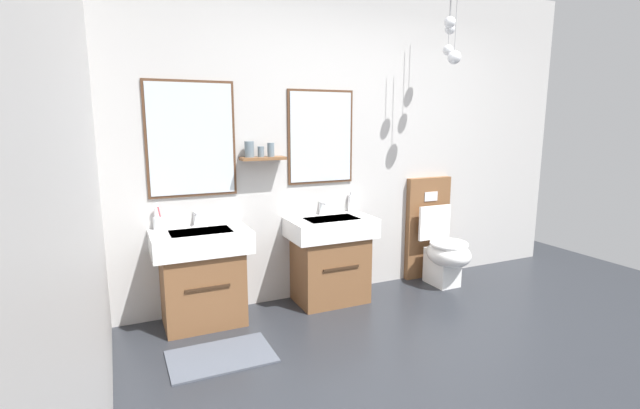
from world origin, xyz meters
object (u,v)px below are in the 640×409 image
vanity_sink_right (330,257)px  soap_dispenser (351,203)px  toothbrush_cup (158,223)px  toilet (438,244)px  vanity_sink_left (202,274)px

vanity_sink_right → soap_dispenser: bearing=29.8°
vanity_sink_right → toothbrush_cup: size_ratio=3.57×
vanity_sink_right → toothbrush_cup: bearing=173.5°
toilet → vanity_sink_left: bearing=179.9°
toilet → toothbrush_cup: bearing=176.3°
toothbrush_cup → toilet: bearing=-3.7°
vanity_sink_left → soap_dispenser: bearing=6.9°
toilet → toothbrush_cup: toilet is taller
toilet → soap_dispenser: toilet is taller
vanity_sink_right → toilet: size_ratio=0.74×
vanity_sink_left → soap_dispenser: 1.44m
vanity_sink_left → vanity_sink_right: same height
vanity_sink_left → toothbrush_cup: size_ratio=3.57×
toilet → soap_dispenser: (-0.86, 0.17, 0.44)m
vanity_sink_left → toothbrush_cup: toothbrush_cup is taller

